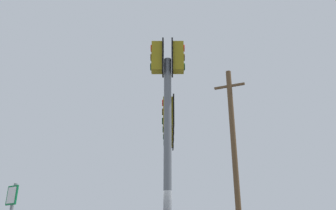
{
  "coord_description": "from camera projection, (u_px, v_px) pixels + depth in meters",
  "views": [
    {
      "loc": [
        5.05,
        7.19,
        1.24
      ],
      "look_at": [
        -0.5,
        -1.42,
        5.45
      ],
      "focal_mm": 37.12,
      "sensor_mm": 36.0,
      "label": 1
    }
  ],
  "objects": [
    {
      "name": "signal_mast_assembly",
      "position": [
        168.0,
        118.0,
        10.5
      ],
      "size": [
        3.15,
        4.43,
        6.7
      ],
      "color": "slate",
      "rests_on": "ground"
    },
    {
      "name": "utility_pole_wooden",
      "position": [
        235.0,
        160.0,
        18.45
      ],
      "size": [
        1.11,
        1.52,
        10.84
      ],
      "color": "brown",
      "rests_on": "ground"
    }
  ]
}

